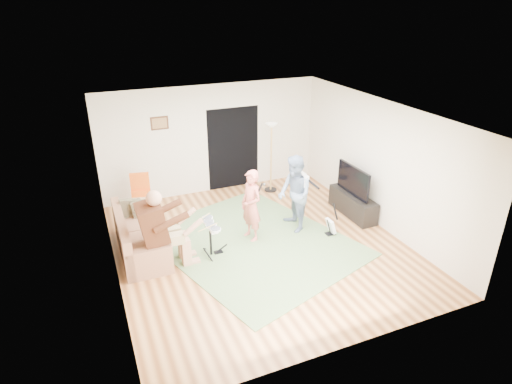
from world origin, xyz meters
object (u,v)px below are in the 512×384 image
(tv_cabinet, at_px, (353,204))
(sofa, at_px, (137,240))
(television, at_px, (353,180))
(singer, at_px, (251,206))
(torchiere_lamp, at_px, (271,145))
(guitar_spare, at_px, (331,226))
(drum_kit, at_px, (211,241))
(guitarist, at_px, (295,194))
(dining_chair, at_px, (141,203))

(tv_cabinet, bearing_deg, sofa, 176.90)
(television, bearing_deg, tv_cabinet, -0.00)
(singer, height_order, tv_cabinet, singer)
(sofa, xyz_separation_m, torchiere_lamp, (3.62, 1.68, 0.95))
(guitar_spare, distance_m, torchiere_lamp, 2.75)
(guitar_spare, xyz_separation_m, television, (0.90, 0.62, 0.64))
(drum_kit, relative_size, guitarist, 0.44)
(guitarist, relative_size, guitar_spare, 2.25)
(guitarist, height_order, dining_chair, guitarist)
(sofa, relative_size, guitar_spare, 2.73)
(guitarist, distance_m, guitar_spare, 1.01)
(torchiere_lamp, xyz_separation_m, tv_cabinet, (1.17, -1.94, -0.97))
(sofa, relative_size, guitarist, 1.21)
(torchiere_lamp, bearing_deg, sofa, -155.10)
(sofa, height_order, guitar_spare, sofa)
(sofa, xyz_separation_m, guitar_spare, (3.84, -0.87, -0.06))
(singer, height_order, television, singer)
(guitar_spare, xyz_separation_m, dining_chair, (-3.52, 2.29, 0.16))
(guitarist, relative_size, dining_chair, 1.60)
(torchiere_lamp, relative_size, dining_chair, 1.73)
(guitarist, bearing_deg, torchiere_lamp, 173.06)
(television, bearing_deg, guitar_spare, -145.70)
(sofa, height_order, drum_kit, sofa)
(singer, height_order, torchiere_lamp, torchiere_lamp)
(dining_chair, distance_m, television, 4.75)
(guitarist, bearing_deg, tv_cabinet, 97.13)
(singer, height_order, guitar_spare, singer)
(sofa, xyz_separation_m, singer, (2.25, -0.37, 0.48))
(sofa, relative_size, torchiere_lamp, 1.12)
(dining_chair, bearing_deg, guitarist, -19.71)
(guitar_spare, bearing_deg, torchiere_lamp, 94.90)
(singer, xyz_separation_m, television, (2.49, 0.11, 0.10))
(guitar_spare, distance_m, dining_chair, 4.20)
(drum_kit, xyz_separation_m, singer, (0.96, 0.28, 0.44))
(torchiere_lamp, bearing_deg, drum_kit, -134.99)
(sofa, relative_size, singer, 1.33)
(drum_kit, relative_size, tv_cabinet, 0.51)
(sofa, bearing_deg, drum_kit, -26.76)
(singer, relative_size, guitar_spare, 2.05)
(guitarist, distance_m, television, 1.51)
(guitar_spare, height_order, torchiere_lamp, torchiere_lamp)
(dining_chair, bearing_deg, drum_kit, -53.37)
(sofa, distance_m, guitar_spare, 3.94)
(guitarist, relative_size, torchiere_lamp, 0.93)
(sofa, bearing_deg, tv_cabinet, -3.10)
(tv_cabinet, height_order, television, television)
(singer, distance_m, tv_cabinet, 2.59)
(torchiere_lamp, height_order, tv_cabinet, torchiere_lamp)
(torchiere_lamp, bearing_deg, guitar_spare, -85.10)
(television, bearing_deg, guitarist, -176.73)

